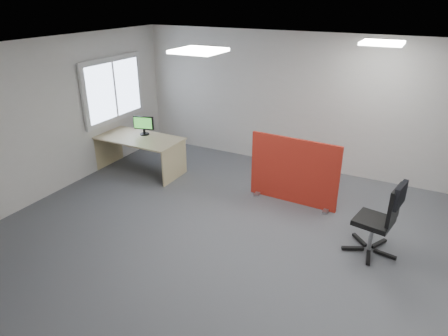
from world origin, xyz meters
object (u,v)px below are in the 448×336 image
at_px(red_divider, 294,172).
at_px(office_chair, 384,215).
at_px(second_desk, 141,145).
at_px(monitor_second, 144,125).

xyz_separation_m(red_divider, office_chair, (1.56, -0.92, 0.06)).
relative_size(red_divider, office_chair, 1.40).
relative_size(second_desk, office_chair, 1.55).
relative_size(red_divider, second_desk, 0.90).
xyz_separation_m(second_desk, monitor_second, (-0.00, 0.16, 0.38)).
height_order(red_divider, second_desk, red_divider).
relative_size(monitor_second, office_chair, 0.37).
distance_m(red_divider, monitor_second, 3.17).
bearing_deg(monitor_second, red_divider, -16.15).
bearing_deg(monitor_second, second_desk, -104.22).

